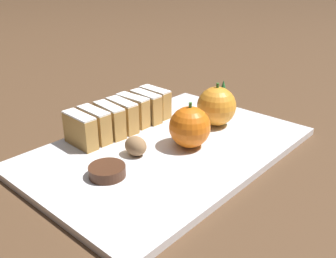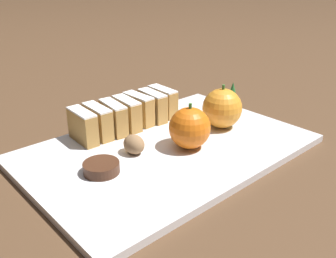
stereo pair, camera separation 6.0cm
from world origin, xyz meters
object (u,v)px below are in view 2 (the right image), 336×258
Objects in this scene: orange_near at (222,108)px; orange_far at (190,128)px; chocolate_cookie at (103,169)px; walnut at (134,144)px.

orange_near is 0.10m from orange_far.
walnut is at bearing 105.99° from chocolate_cookie.
orange_near is 1.05× the size of orange_far.
orange_near is 0.26m from chocolate_cookie.
orange_far is at bearing 81.55° from chocolate_cookie.
chocolate_cookie is (0.02, -0.07, -0.01)m from walnut.
walnut reaches higher than chocolate_cookie.
orange_near reaches higher than walnut.
chocolate_cookie is (-0.02, -0.15, -0.03)m from orange_far.
chocolate_cookie is at bearing -98.45° from orange_far.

